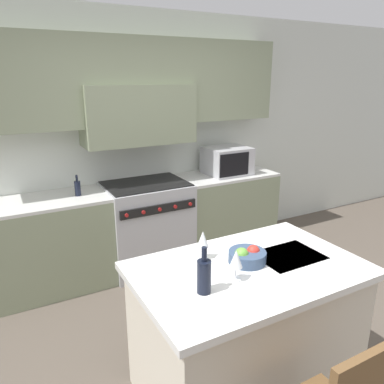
% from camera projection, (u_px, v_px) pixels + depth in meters
% --- Properties ---
extents(ground_plane, '(10.00, 10.00, 0.00)m').
position_uv_depth(ground_plane, '(241.00, 367.00, 2.73)').
color(ground_plane, brown).
extents(back_cabinetry, '(10.00, 0.46, 2.70)m').
position_uv_depth(back_cabinetry, '(134.00, 120.00, 3.97)').
color(back_cabinetry, silver).
rests_on(back_cabinetry, ground_plane).
extents(back_counter, '(3.19, 0.62, 0.92)m').
position_uv_depth(back_counter, '(147.00, 226.00, 4.10)').
color(back_counter, gray).
rests_on(back_counter, ground_plane).
extents(range_stove, '(0.88, 0.70, 0.95)m').
position_uv_depth(range_stove, '(147.00, 225.00, 4.07)').
color(range_stove, '#B7B7BC').
rests_on(range_stove, ground_plane).
extents(microwave, '(0.49, 0.44, 0.32)m').
position_uv_depth(microwave, '(227.00, 161.00, 4.38)').
color(microwave, '#B7B7BC').
rests_on(microwave, back_counter).
extents(kitchen_island, '(1.41, 0.90, 0.91)m').
position_uv_depth(kitchen_island, '(246.00, 329.00, 2.42)').
color(kitchen_island, beige).
rests_on(kitchen_island, ground_plane).
extents(wine_bottle, '(0.08, 0.08, 0.27)m').
position_uv_depth(wine_bottle, '(204.00, 275.00, 1.99)').
color(wine_bottle, black).
rests_on(wine_bottle, kitchen_island).
extents(wine_glass_near, '(0.08, 0.08, 0.19)m').
position_uv_depth(wine_glass_near, '(236.00, 260.00, 2.11)').
color(wine_glass_near, white).
rests_on(wine_glass_near, kitchen_island).
extents(wine_glass_far, '(0.08, 0.08, 0.19)m').
position_uv_depth(wine_glass_far, '(203.00, 240.00, 2.36)').
color(wine_glass_far, white).
rests_on(wine_glass_far, kitchen_island).
extents(fruit_bowl, '(0.23, 0.23, 0.11)m').
position_uv_depth(fruit_bowl, '(247.00, 256.00, 2.33)').
color(fruit_bowl, '#384C6B').
rests_on(fruit_bowl, kitchen_island).
extents(oil_bottle_on_counter, '(0.06, 0.06, 0.21)m').
position_uv_depth(oil_bottle_on_counter, '(78.00, 188.00, 3.59)').
color(oil_bottle_on_counter, black).
rests_on(oil_bottle_on_counter, back_counter).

